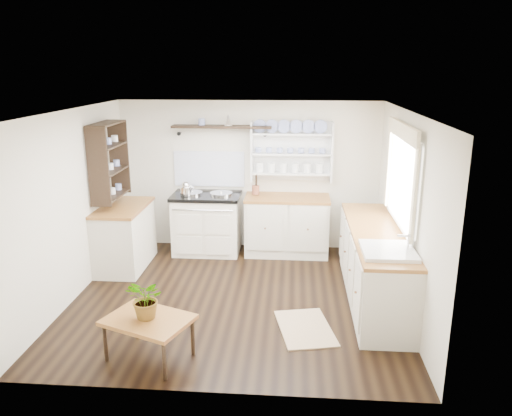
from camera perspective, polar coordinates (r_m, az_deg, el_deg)
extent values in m
cube|color=black|center=(6.36, -2.31, -10.16)|extent=(4.00, 3.80, 0.01)
cube|color=silver|center=(7.77, -0.77, 3.72)|extent=(4.00, 0.02, 2.30)
cube|color=silver|center=(6.04, 16.75, -0.55)|extent=(0.02, 3.80, 2.30)
cube|color=silver|center=(6.49, -20.26, 0.24)|extent=(0.02, 3.80, 2.30)
cube|color=white|center=(5.73, -2.56, 10.97)|extent=(4.00, 3.80, 0.01)
cube|color=white|center=(6.09, 16.36, 3.02)|extent=(0.04, 1.40, 1.00)
cube|color=white|center=(6.09, 16.18, 3.02)|extent=(0.02, 1.50, 1.10)
cube|color=beige|center=(5.99, 16.42, 8.44)|extent=(0.04, 1.55, 0.18)
cube|color=white|center=(7.73, -5.61, -1.92)|extent=(0.99, 0.65, 0.87)
cube|color=black|center=(7.60, -5.70, 1.40)|extent=(1.03, 0.69, 0.05)
cylinder|color=silver|center=(7.63, -7.40, 1.72)|extent=(0.34, 0.34, 0.03)
cylinder|color=silver|center=(7.55, -4.01, 1.66)|extent=(0.34, 0.34, 0.03)
cylinder|color=silver|center=(7.29, -6.17, -0.26)|extent=(0.89, 0.02, 0.02)
cube|color=beige|center=(7.64, 3.53, -2.05)|extent=(1.25, 0.60, 0.88)
cube|color=brown|center=(7.52, 3.59, 1.14)|extent=(1.27, 0.63, 0.04)
cube|color=beige|center=(6.31, 13.38, -6.43)|extent=(0.60, 2.40, 0.88)
cube|color=brown|center=(6.16, 13.64, -2.64)|extent=(0.62, 2.43, 0.04)
cube|color=white|center=(5.49, 14.77, -5.91)|extent=(0.55, 0.60, 0.28)
cylinder|color=silver|center=(5.46, 16.99, -3.97)|extent=(0.02, 0.02, 0.22)
cube|color=beige|center=(7.38, -14.77, -3.23)|extent=(0.60, 1.10, 0.88)
cube|color=brown|center=(7.25, -15.01, 0.06)|extent=(0.62, 1.13, 0.04)
cube|color=white|center=(7.65, 4.09, 6.53)|extent=(1.20, 0.03, 0.90)
cube|color=white|center=(7.56, 4.08, 6.42)|extent=(1.20, 0.22, 0.02)
cylinder|color=navy|center=(7.53, 4.12, 8.46)|extent=(0.20, 0.02, 0.20)
cube|color=black|center=(7.57, -3.94, 9.26)|extent=(1.50, 0.24, 0.04)
cone|color=black|center=(7.77, -8.65, 8.47)|extent=(0.06, 0.20, 0.06)
cone|color=black|center=(7.58, 1.07, 8.47)|extent=(0.06, 0.20, 0.06)
cube|color=black|center=(7.15, -16.46, 5.25)|extent=(0.28, 0.80, 1.05)
cylinder|color=brown|center=(7.59, -0.05, 2.07)|extent=(0.11, 0.11, 0.13)
cube|color=brown|center=(5.08, -12.21, -12.40)|extent=(0.96, 0.83, 0.04)
cylinder|color=black|center=(5.24, -16.83, -14.55)|extent=(0.04, 0.04, 0.39)
cylinder|color=black|center=(5.54, -13.46, -12.50)|extent=(0.04, 0.04, 0.39)
cylinder|color=black|center=(4.84, -10.44, -16.83)|extent=(0.04, 0.04, 0.39)
cylinder|color=black|center=(5.16, -7.24, -14.40)|extent=(0.04, 0.04, 0.39)
imported|color=#3F7233|center=(4.98, -12.37, -10.13)|extent=(0.48, 0.47, 0.41)
cube|color=#8A7B50|center=(5.68, 5.63, -13.50)|extent=(0.72, 0.95, 0.02)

